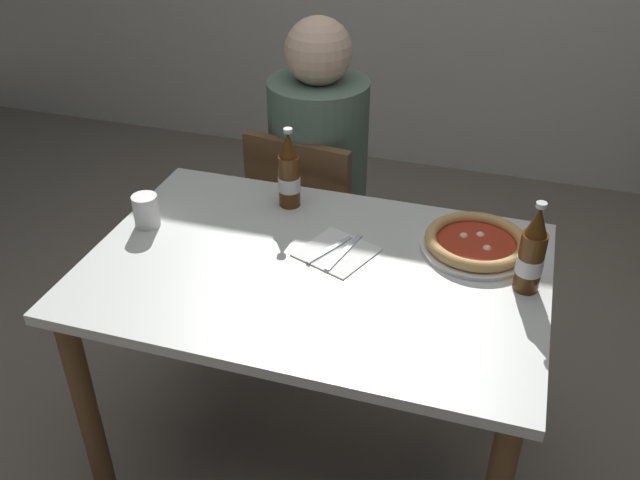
% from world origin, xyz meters
% --- Properties ---
extents(ground_plane, '(8.00, 8.00, 0.00)m').
position_xyz_m(ground_plane, '(0.00, 0.00, 0.00)').
color(ground_plane, gray).
extents(dining_table_main, '(1.20, 0.80, 0.75)m').
position_xyz_m(dining_table_main, '(0.00, 0.00, 0.64)').
color(dining_table_main, silver).
rests_on(dining_table_main, ground_plane).
extents(chair_behind_table, '(0.45, 0.45, 0.85)m').
position_xyz_m(chair_behind_table, '(-0.21, 0.61, 0.48)').
color(chair_behind_table, brown).
rests_on(chair_behind_table, ground_plane).
extents(diner_seated, '(0.34, 0.34, 1.21)m').
position_xyz_m(diner_seated, '(-0.20, 0.66, 0.58)').
color(diner_seated, '#2D3342').
rests_on(diner_seated, ground_plane).
extents(pizza_margherita_near, '(0.30, 0.30, 0.04)m').
position_xyz_m(pizza_margherita_near, '(0.39, 0.20, 0.77)').
color(pizza_margherita_near, white).
rests_on(pizza_margherita_near, dining_table_main).
extents(beer_bottle_left, '(0.07, 0.07, 0.25)m').
position_xyz_m(beer_bottle_left, '(-0.17, 0.28, 0.85)').
color(beer_bottle_left, '#512D0F').
rests_on(beer_bottle_left, dining_table_main).
extents(beer_bottle_center, '(0.07, 0.07, 0.25)m').
position_xyz_m(beer_bottle_center, '(0.53, 0.06, 0.85)').
color(beer_bottle_center, '#512D0F').
rests_on(beer_bottle_center, dining_table_main).
extents(napkin_with_cutlery, '(0.23, 0.23, 0.01)m').
position_xyz_m(napkin_with_cutlery, '(0.04, 0.08, 0.75)').
color(napkin_with_cutlery, white).
rests_on(napkin_with_cutlery, dining_table_main).
extents(paper_cup, '(0.07, 0.07, 0.09)m').
position_xyz_m(paper_cup, '(-0.52, 0.05, 0.80)').
color(paper_cup, white).
rests_on(paper_cup, dining_table_main).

